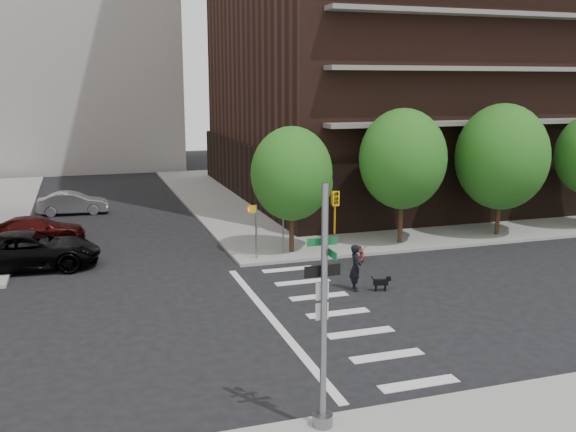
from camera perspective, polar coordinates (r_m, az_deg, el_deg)
The scene contains 14 objects.
ground at distance 23.16m, azimuth -2.51°, elevation -9.43°, with size 120.00×120.00×0.00m, color black.
sidewalk_ne at distance 52.16m, azimuth 12.45°, elevation 2.31°, with size 39.00×33.00×0.15m, color gray.
crosswalk at distance 23.80m, azimuth 2.68°, elevation -8.83°, with size 3.85×13.00×0.01m.
tree_a at distance 31.20m, azimuth 0.33°, elevation 3.78°, with size 4.00×4.00×5.90m.
tree_b at distance 33.49m, azimuth 10.16°, elevation 5.01°, with size 4.50×4.50×6.65m.
tree_c at distance 36.70m, azimuth 18.48°, elevation 5.01°, with size 5.00×5.00×6.80m.
traffic_signal at distance 15.40m, azimuth 3.29°, elevation -9.82°, with size 0.90×0.75×6.00m.
pedestrian_signal at distance 30.55m, azimuth -2.33°, elevation -0.57°, with size 2.18×0.67×2.60m.
parked_car_black at distance 31.58m, azimuth -21.99°, elevation -2.87°, with size 6.22×2.87×1.73m, color black.
parked_car_maroon at distance 36.75m, azimuth -21.34°, elevation -1.12°, with size 4.83×1.96×1.40m, color #370A09.
parked_car_silver at distance 43.87m, azimuth -18.57°, elevation 1.09°, with size 4.42×1.54×1.46m, color gray.
scooter at distance 31.13m, azimuth 6.53°, elevation -3.16°, with size 0.53×1.52×0.80m, color brown.
dog_walker at distance 26.44m, azimuth 6.02°, elevation -4.58°, with size 0.46×0.70×1.92m, color black.
dog at distance 26.62m, azimuth 8.33°, elevation -5.83°, with size 0.73×0.33×0.60m.
Camera 1 is at (-5.72, -20.83, 8.35)m, focal length 40.00 mm.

